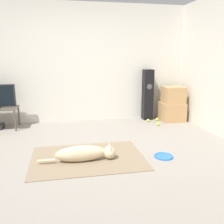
{
  "coord_description": "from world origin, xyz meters",
  "views": [
    {
      "loc": [
        -0.19,
        -3.47,
        1.46
      ],
      "look_at": [
        0.68,
        0.86,
        0.45
      ],
      "focal_mm": 40.0,
      "sensor_mm": 36.0,
      "label": 1
    }
  ],
  "objects_px": {
    "frisbee": "(164,156)",
    "tennis_ball_by_boxes": "(158,124)",
    "dog": "(86,153)",
    "tennis_ball_near_speaker": "(157,119)",
    "cardboard_box_lower": "(172,112)",
    "floor_speaker": "(148,95)",
    "tennis_ball_loose_on_carpet": "(148,120)",
    "cardboard_box_upper": "(173,95)"
  },
  "relations": [
    {
      "from": "frisbee",
      "to": "tennis_ball_loose_on_carpet",
      "type": "xyz_separation_m",
      "value": [
        0.43,
        1.93,
        0.02
      ]
    },
    {
      "from": "cardboard_box_lower",
      "to": "tennis_ball_by_boxes",
      "type": "xyz_separation_m",
      "value": [
        -0.46,
        -0.33,
        -0.17
      ]
    },
    {
      "from": "tennis_ball_near_speaker",
      "to": "dog",
      "type": "bearing_deg",
      "value": -133.5
    },
    {
      "from": "frisbee",
      "to": "dog",
      "type": "bearing_deg",
      "value": 176.29
    },
    {
      "from": "cardboard_box_lower",
      "to": "tennis_ball_loose_on_carpet",
      "type": "height_order",
      "value": "cardboard_box_lower"
    },
    {
      "from": "cardboard_box_lower",
      "to": "tennis_ball_by_boxes",
      "type": "relative_size",
      "value": 7.64
    },
    {
      "from": "tennis_ball_loose_on_carpet",
      "to": "floor_speaker",
      "type": "bearing_deg",
      "value": 76.58
    },
    {
      "from": "dog",
      "to": "tennis_ball_loose_on_carpet",
      "type": "xyz_separation_m",
      "value": [
        1.57,
        1.85,
        -0.09
      ]
    },
    {
      "from": "tennis_ball_by_boxes",
      "to": "floor_speaker",
      "type": "bearing_deg",
      "value": 94.83
    },
    {
      "from": "dog",
      "to": "frisbee",
      "type": "distance_m",
      "value": 1.14
    },
    {
      "from": "frisbee",
      "to": "cardboard_box_upper",
      "type": "distance_m",
      "value": 2.25
    },
    {
      "from": "tennis_ball_by_boxes",
      "to": "tennis_ball_loose_on_carpet",
      "type": "relative_size",
      "value": 1.0
    },
    {
      "from": "dog",
      "to": "floor_speaker",
      "type": "bearing_deg",
      "value": 52.26
    },
    {
      "from": "cardboard_box_upper",
      "to": "tennis_ball_loose_on_carpet",
      "type": "relative_size",
      "value": 6.79
    },
    {
      "from": "cardboard_box_upper",
      "to": "floor_speaker",
      "type": "xyz_separation_m",
      "value": [
        -0.51,
        0.25,
        -0.02
      ]
    },
    {
      "from": "dog",
      "to": "tennis_ball_loose_on_carpet",
      "type": "height_order",
      "value": "dog"
    },
    {
      "from": "frisbee",
      "to": "tennis_ball_near_speaker",
      "type": "bearing_deg",
      "value": 71.32
    },
    {
      "from": "cardboard_box_upper",
      "to": "tennis_ball_by_boxes",
      "type": "bearing_deg",
      "value": -145.37
    },
    {
      "from": "dog",
      "to": "tennis_ball_near_speaker",
      "type": "distance_m",
      "value": 2.62
    },
    {
      "from": "floor_speaker",
      "to": "tennis_ball_by_boxes",
      "type": "relative_size",
      "value": 17.33
    },
    {
      "from": "floor_speaker",
      "to": "dog",
      "type": "bearing_deg",
      "value": -127.74
    },
    {
      "from": "tennis_ball_by_boxes",
      "to": "tennis_ball_near_speaker",
      "type": "relative_size",
      "value": 1.0
    },
    {
      "from": "cardboard_box_upper",
      "to": "tennis_ball_near_speaker",
      "type": "relative_size",
      "value": 6.79
    },
    {
      "from": "frisbee",
      "to": "tennis_ball_by_boxes",
      "type": "distance_m",
      "value": 1.7
    },
    {
      "from": "cardboard_box_lower",
      "to": "floor_speaker",
      "type": "bearing_deg",
      "value": 154.54
    },
    {
      "from": "tennis_ball_by_boxes",
      "to": "tennis_ball_loose_on_carpet",
      "type": "bearing_deg",
      "value": 108.94
    },
    {
      "from": "dog",
      "to": "tennis_ball_by_boxes",
      "type": "xyz_separation_m",
      "value": [
        1.68,
        1.54,
        -0.09
      ]
    },
    {
      "from": "tennis_ball_by_boxes",
      "to": "frisbee",
      "type": "bearing_deg",
      "value": -108.66
    },
    {
      "from": "cardboard_box_lower",
      "to": "floor_speaker",
      "type": "xyz_separation_m",
      "value": [
        -0.51,
        0.24,
        0.37
      ]
    },
    {
      "from": "floor_speaker",
      "to": "tennis_ball_near_speaker",
      "type": "xyz_separation_m",
      "value": [
        0.17,
        -0.21,
        -0.54
      ]
    },
    {
      "from": "frisbee",
      "to": "tennis_ball_by_boxes",
      "type": "bearing_deg",
      "value": 71.34
    },
    {
      "from": "cardboard_box_upper",
      "to": "floor_speaker",
      "type": "distance_m",
      "value": 0.57
    },
    {
      "from": "floor_speaker",
      "to": "tennis_ball_near_speaker",
      "type": "height_order",
      "value": "floor_speaker"
    },
    {
      "from": "frisbee",
      "to": "tennis_ball_by_boxes",
      "type": "height_order",
      "value": "tennis_ball_by_boxes"
    },
    {
      "from": "dog",
      "to": "tennis_ball_by_boxes",
      "type": "distance_m",
      "value": 2.28
    },
    {
      "from": "tennis_ball_near_speaker",
      "to": "frisbee",
      "type": "bearing_deg",
      "value": -108.68
    },
    {
      "from": "cardboard_box_upper",
      "to": "tennis_ball_by_boxes",
      "type": "relative_size",
      "value": 6.79
    },
    {
      "from": "frisbee",
      "to": "tennis_ball_near_speaker",
      "type": "relative_size",
      "value": 4.19
    },
    {
      "from": "cardboard_box_lower",
      "to": "tennis_ball_loose_on_carpet",
      "type": "bearing_deg",
      "value": -178.73
    },
    {
      "from": "floor_speaker",
      "to": "tennis_ball_by_boxes",
      "type": "distance_m",
      "value": 0.79
    },
    {
      "from": "tennis_ball_loose_on_carpet",
      "to": "tennis_ball_by_boxes",
      "type": "bearing_deg",
      "value": -71.06
    },
    {
      "from": "cardboard_box_lower",
      "to": "dog",
      "type": "bearing_deg",
      "value": -138.92
    }
  ]
}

